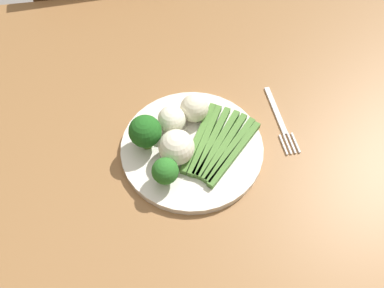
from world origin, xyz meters
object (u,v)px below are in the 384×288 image
Objects in this scene: fork at (280,120)px; dining_table at (231,191)px; broccoli_back at (165,171)px; cauliflower_near_fork at (194,108)px; asparagus_bundle at (218,144)px; cauliflower_outer_edge at (172,120)px; chair at (120,44)px; plate at (192,148)px; cauliflower_near_center at (177,147)px; broccoli_left at (145,132)px.

dining_table is at bearing -53.63° from fork.
cauliflower_near_fork is at bearing -118.31° from broccoli_back.
cauliflower_outer_edge reaches higher than asparagus_bundle.
broccoli_back is at bearing 93.12° from chair.
plate is at bearing -31.90° from dining_table.
dining_table is 1.54× the size of chair.
dining_table is at bearing 166.63° from cauliflower_near_center.
broccoli_back is at bearing -67.82° from fork.
broccoli_left is at bearing -72.49° from broccoli_back.
cauliflower_near_fork is (-0.16, 0.57, 0.32)m from chair.
cauliflower_near_center reaches higher than cauliflower_outer_edge.
chair reaches higher than asparagus_bundle.
broccoli_left is at bearing 116.87° from asparagus_bundle.
cauliflower_near_fork is at bearing 101.35° from chair.
broccoli_left is 0.06m from cauliflower_outer_edge.
asparagus_bundle is 2.52× the size of broccoli_left.
broccoli_back is at bearing 49.81° from plate.
chair is 16.94× the size of cauliflower_outer_edge.
fork is at bearing -167.09° from plate.
chair reaches higher than cauliflower_near_center.
fork is at bearing 178.89° from cauliflower_outer_edge.
fork is (-0.23, -0.11, -0.04)m from broccoli_back.
fork is at bearing 114.42° from chair.
broccoli_left is 0.08m from broccoli_back.
cauliflower_outer_edge is at bearing -56.15° from plate.
asparagus_bundle is 3.38× the size of cauliflower_near_fork.
cauliflower_near_fork is at bearing -152.09° from broccoli_left.
fork is at bearing 172.00° from cauliflower_near_fork.
cauliflower_near_fork is (-0.04, -0.08, -0.00)m from cauliflower_near_center.
broccoli_back reaches higher than asparagus_bundle.
chair is 4.86× the size of asparagus_bundle.
cauliflower_near_fork is 1.03× the size of cauliflower_outer_edge.
cauliflower_near_fork is at bearing -100.18° from fork.
cauliflower_outer_edge is at bearing -147.95° from broccoli_left.
plate is at bearing -145.68° from cauliflower_near_center.
broccoli_back is 0.11m from cauliflower_outer_edge.
cauliflower_near_fork is at bearing 60.47° from asparagus_bundle.
plate is (-0.14, 0.63, 0.29)m from chair.
cauliflower_near_center reaches higher than broccoli_back.
cauliflower_near_center is 1.18× the size of cauliflower_near_fork.
chair reaches higher than dining_table.
dining_table is at bearing -107.84° from asparagus_bundle.
broccoli_back is at bearing 107.51° from broccoli_left.
asparagus_bundle reaches higher than plate.
asparagus_bundle is at bearing 145.00° from cauliflower_outer_edge.
fork is (-0.32, 0.59, 0.28)m from chair.
broccoli_left is at bearing 91.73° from chair.
cauliflower_near_fork is (0.03, -0.07, 0.02)m from asparagus_bundle.
plate is at bearing 123.85° from cauliflower_outer_edge.
cauliflower_near_center is at bearing -13.37° from dining_table.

